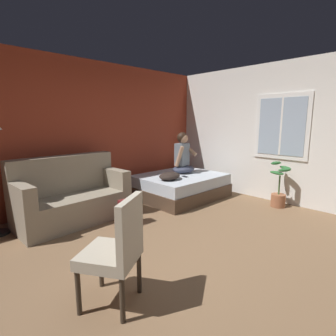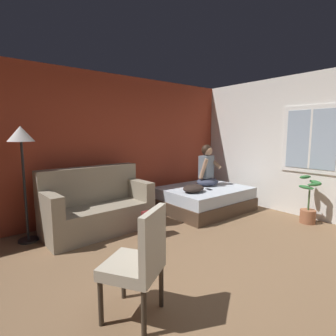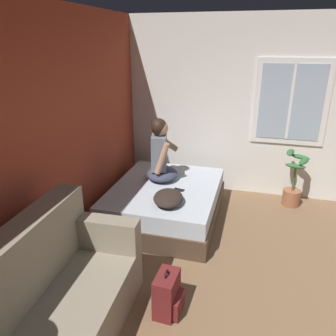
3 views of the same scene
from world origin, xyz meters
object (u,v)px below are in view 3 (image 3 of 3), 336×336
object	(u,v)px
bed	(166,202)
throw_pillow	(168,198)
couch	(51,306)
person_seated	(161,155)
cell_phone	(179,190)
potted_plant	(293,186)
backpack	(168,295)

from	to	relation	value
bed	throw_pillow	bearing A→B (deg)	-160.29
couch	person_seated	bearing A→B (deg)	-3.95
cell_phone	person_seated	bearing A→B (deg)	60.88
throw_pillow	potted_plant	world-z (taller)	potted_plant
cell_phone	backpack	bearing A→B (deg)	-157.40
couch	potted_plant	world-z (taller)	couch
couch	throw_pillow	distance (m)	1.82
bed	cell_phone	distance (m)	0.33
bed	cell_phone	size ratio (longest dim) A/B	12.17
bed	person_seated	world-z (taller)	person_seated
person_seated	potted_plant	xyz separation A→B (m)	(0.65, -1.85, -0.53)
person_seated	backpack	xyz separation A→B (m)	(-1.87, -0.62, -0.64)
cell_phone	potted_plant	world-z (taller)	potted_plant
backpack	potted_plant	bearing A→B (deg)	-26.16
bed	couch	size ratio (longest dim) A/B	1.01
person_seated	cell_phone	xyz separation A→B (m)	(-0.30, -0.34, -0.35)
throw_pillow	couch	bearing A→B (deg)	165.03
person_seated	backpack	bearing A→B (deg)	-161.70
person_seated	throw_pillow	size ratio (longest dim) A/B	1.82
person_seated	throw_pillow	bearing A→B (deg)	-156.53
bed	couch	xyz separation A→B (m)	(-2.22, 0.30, 0.16)
throw_pillow	cell_phone	size ratio (longest dim) A/B	3.33
throw_pillow	potted_plant	xyz separation A→B (m)	(1.34, -1.55, -0.25)
couch	throw_pillow	size ratio (longest dim) A/B	3.62
bed	cell_phone	world-z (taller)	cell_phone
backpack	cell_phone	world-z (taller)	cell_phone
person_seated	potted_plant	distance (m)	2.03
bed	backpack	bearing A→B (deg)	-163.55
couch	throw_pillow	bearing A→B (deg)	-14.97
couch	potted_plant	distance (m)	3.69
couch	cell_phone	xyz separation A→B (m)	(2.15, -0.50, 0.09)
person_seated	cell_phone	bearing A→B (deg)	-131.51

